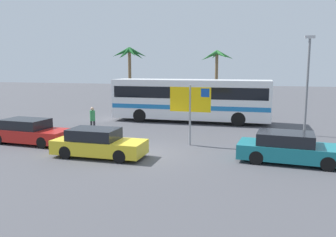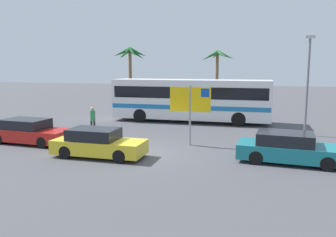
{
  "view_description": "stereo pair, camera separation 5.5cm",
  "coord_description": "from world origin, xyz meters",
  "px_view_note": "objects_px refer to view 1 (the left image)",
  "views": [
    {
      "loc": [
        5.38,
        -15.49,
        4.21
      ],
      "look_at": [
        0.58,
        2.91,
        1.3
      ],
      "focal_mm": 37.03,
      "sensor_mm": 36.0,
      "label": 1
    },
    {
      "loc": [
        5.43,
        -15.47,
        4.21
      ],
      "look_at": [
        0.58,
        2.91,
        1.3
      ],
      "focal_mm": 37.03,
      "sensor_mm": 36.0,
      "label": 2
    }
  ],
  "objects_px": {
    "car_red": "(29,132)",
    "pedestrian_near_sign": "(93,118)",
    "bus_front_coach": "(191,98)",
    "ferry_sign": "(191,102)",
    "car_yellow": "(98,143)",
    "car_teal": "(290,148)"
  },
  "relations": [
    {
      "from": "car_red",
      "to": "pedestrian_near_sign",
      "type": "distance_m",
      "value": 3.97
    },
    {
      "from": "bus_front_coach",
      "to": "ferry_sign",
      "type": "distance_m",
      "value": 7.87
    },
    {
      "from": "ferry_sign",
      "to": "car_yellow",
      "type": "xyz_separation_m",
      "value": [
        -3.72,
        -3.44,
        -1.69
      ]
    },
    {
      "from": "car_teal",
      "to": "car_red",
      "type": "relative_size",
      "value": 1.0
    },
    {
      "from": "car_yellow",
      "to": "pedestrian_near_sign",
      "type": "distance_m",
      "value": 5.73
    },
    {
      "from": "car_teal",
      "to": "pedestrian_near_sign",
      "type": "bearing_deg",
      "value": 166.87
    },
    {
      "from": "bus_front_coach",
      "to": "car_red",
      "type": "height_order",
      "value": "bus_front_coach"
    },
    {
      "from": "car_yellow",
      "to": "pedestrian_near_sign",
      "type": "bearing_deg",
      "value": 120.05
    },
    {
      "from": "car_teal",
      "to": "bus_front_coach",
      "type": "bearing_deg",
      "value": 127.77
    },
    {
      "from": "car_yellow",
      "to": "ferry_sign",
      "type": "bearing_deg",
      "value": 43.67
    },
    {
      "from": "bus_front_coach",
      "to": "car_teal",
      "type": "height_order",
      "value": "bus_front_coach"
    },
    {
      "from": "car_teal",
      "to": "car_yellow",
      "type": "height_order",
      "value": "same"
    },
    {
      "from": "car_teal",
      "to": "car_yellow",
      "type": "distance_m",
      "value": 8.64
    },
    {
      "from": "car_red",
      "to": "car_teal",
      "type": "bearing_deg",
      "value": 2.23
    },
    {
      "from": "car_red",
      "to": "car_yellow",
      "type": "height_order",
      "value": "same"
    },
    {
      "from": "ferry_sign",
      "to": "car_teal",
      "type": "bearing_deg",
      "value": -21.46
    },
    {
      "from": "bus_front_coach",
      "to": "car_teal",
      "type": "relative_size",
      "value": 2.5
    },
    {
      "from": "ferry_sign",
      "to": "car_teal",
      "type": "height_order",
      "value": "ferry_sign"
    },
    {
      "from": "pedestrian_near_sign",
      "to": "car_yellow",
      "type": "bearing_deg",
      "value": -173.02
    },
    {
      "from": "car_red",
      "to": "car_yellow",
      "type": "xyz_separation_m",
      "value": [
        4.94,
        -1.68,
        -0.0
      ]
    },
    {
      "from": "ferry_sign",
      "to": "pedestrian_near_sign",
      "type": "distance_m",
      "value": 6.82
    },
    {
      "from": "car_red",
      "to": "car_yellow",
      "type": "bearing_deg",
      "value": -14.71
    }
  ]
}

